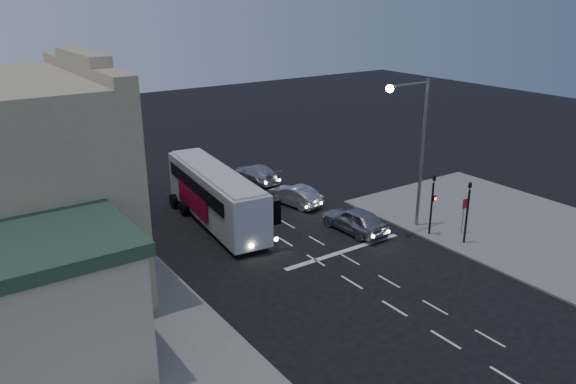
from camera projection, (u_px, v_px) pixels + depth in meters
ground at (339, 275)px, 28.90m from camera, size 120.00×120.00×0.00m
sidewalk_near at (555, 241)px, 32.72m from camera, size 12.00×24.00×0.12m
sidewalk_far at (37, 281)px, 28.16m from camera, size 12.00×50.00×0.12m
road_markings at (320, 246)px, 32.16m from camera, size 8.00×30.55×0.01m
tour_bus at (215, 194)px, 34.94m from camera, size 3.51×11.50×3.47m
car_suv at (355, 220)px, 33.92m from camera, size 2.02×4.56×1.53m
car_sedan_a at (295, 195)px, 38.27m from camera, size 2.25×4.37×1.37m
car_sedan_b at (256, 173)px, 43.02m from camera, size 2.06×4.68×1.34m
traffic_signal_main at (433, 198)px, 32.76m from camera, size 0.25×0.35×4.10m
traffic_signal_side at (468, 205)px, 31.60m from camera, size 0.18×0.15×4.10m
regulatory_sign at (464, 210)px, 33.15m from camera, size 0.45×0.12×2.20m
streetlight at (416, 138)px, 32.62m from camera, size 3.32×0.44×9.00m
low_building_south at (32, 314)px, 19.77m from camera, size 7.40×5.40×5.70m
street_tree at (84, 151)px, 34.70m from camera, size 4.00×4.00×6.20m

